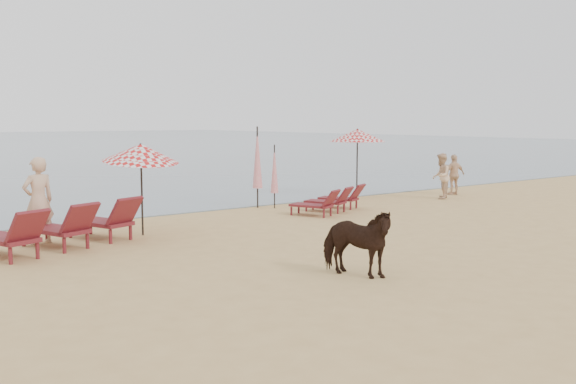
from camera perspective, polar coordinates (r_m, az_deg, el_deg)
name	(u,v)px	position (r m, az deg, el deg)	size (l,w,h in m)	color
ground	(456,278)	(11.92, 14.75, -7.43)	(120.00, 120.00, 0.00)	tan
lounger_cluster_left	(62,226)	(14.86, -19.43, -2.90)	(3.70, 2.89, 0.71)	maroon
lounger_cluster_right	(331,200)	(19.63, 3.84, -0.71)	(2.84, 2.32, 0.54)	maroon
umbrella_open_left_b	(141,153)	(15.92, -12.95, 3.41)	(1.83, 1.86, 2.33)	black
umbrella_open_right	(357,135)	(23.60, 6.19, 5.02)	(2.05, 2.05, 2.49)	black
umbrella_closed_left	(257,158)	(20.48, -2.74, 3.04)	(0.32, 0.32, 2.60)	black
umbrella_closed_right	(274,169)	(20.37, -1.21, 2.03)	(0.25, 0.25, 2.03)	black
cow	(356,242)	(11.59, 6.05, -4.46)	(0.68, 1.49, 1.26)	black
beachgoer_left	(38,201)	(15.60, -21.31, -0.71)	(0.72, 0.47, 1.98)	tan
beachgoer_right_a	(441,176)	(23.49, 13.45, 1.38)	(0.79, 0.62, 1.63)	#D5AB85
beachgoer_right_b	(454,175)	(24.90, 14.55, 1.51)	(0.89, 0.37, 1.52)	#DAAF88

